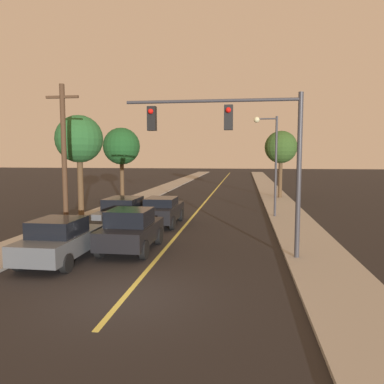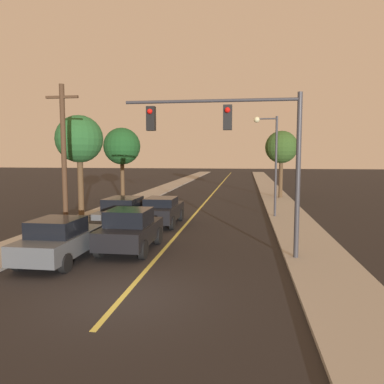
% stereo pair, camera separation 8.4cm
% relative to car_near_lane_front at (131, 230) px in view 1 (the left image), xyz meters
% --- Properties ---
extents(ground_plane, '(200.00, 200.00, 0.00)m').
position_rel_car_near_lane_front_xyz_m(ground_plane, '(1.33, -4.96, -0.86)').
color(ground_plane, black).
extents(road_surface, '(9.48, 80.00, 0.01)m').
position_rel_car_near_lane_front_xyz_m(road_surface, '(1.33, 31.04, -0.86)').
color(road_surface, black).
rests_on(road_surface, ground).
extents(sidewalk_left, '(2.50, 80.00, 0.12)m').
position_rel_car_near_lane_front_xyz_m(sidewalk_left, '(-4.66, 31.04, -0.80)').
color(sidewalk_left, '#9E998E').
rests_on(sidewalk_left, ground).
extents(sidewalk_right, '(2.50, 80.00, 0.12)m').
position_rel_car_near_lane_front_xyz_m(sidewalk_right, '(7.32, 31.04, -0.80)').
color(sidewalk_right, '#9E998E').
rests_on(sidewalk_right, ground).
extents(car_near_lane_front, '(1.95, 3.93, 1.71)m').
position_rel_car_near_lane_front_xyz_m(car_near_lane_front, '(0.00, 0.00, 0.00)').
color(car_near_lane_front, black).
rests_on(car_near_lane_front, ground).
extents(car_near_lane_second, '(1.92, 4.32, 1.54)m').
position_rel_car_near_lane_front_xyz_m(car_near_lane_second, '(0.00, 5.73, -0.05)').
color(car_near_lane_second, black).
rests_on(car_near_lane_second, ground).
extents(car_outer_lane_front, '(1.90, 4.13, 1.59)m').
position_rel_car_near_lane_front_xyz_m(car_outer_lane_front, '(-2.09, -1.86, -0.06)').
color(car_outer_lane_front, '#474C51').
rests_on(car_outer_lane_front, ground).
extents(car_outer_lane_second, '(2.08, 5.13, 1.53)m').
position_rel_car_near_lane_front_xyz_m(car_outer_lane_second, '(-2.09, 5.46, -0.07)').
color(car_outer_lane_second, '#474C51').
rests_on(car_outer_lane_second, ground).
extents(traffic_signal_mast, '(6.47, 0.42, 5.97)m').
position_rel_car_near_lane_front_xyz_m(traffic_signal_mast, '(4.31, -0.53, 3.61)').
color(traffic_signal_mast, '#333338').
rests_on(traffic_signal_mast, ground).
extents(streetlamp_right, '(1.45, 0.36, 6.09)m').
position_rel_car_near_lane_front_xyz_m(streetlamp_right, '(6.06, 8.97, 3.22)').
color(streetlamp_right, '#333338').
rests_on(streetlamp_right, ground).
extents(utility_pole_left, '(1.60, 0.24, 7.07)m').
position_rel_car_near_lane_front_xyz_m(utility_pole_left, '(-4.01, 2.46, 2.95)').
color(utility_pole_left, '#422D1E').
rests_on(utility_pole_left, ground).
extents(tree_left_near, '(2.91, 2.91, 6.20)m').
position_rel_car_near_lane_front_xyz_m(tree_left_near, '(-5.59, 7.61, 3.95)').
color(tree_left_near, '#4C3823').
rests_on(tree_left_near, ground).
extents(tree_left_far, '(3.05, 3.05, 6.02)m').
position_rel_car_near_lane_front_xyz_m(tree_left_far, '(-5.63, 15.72, 3.72)').
color(tree_left_far, '#4C3823').
rests_on(tree_left_far, ground).
extents(tree_right_near, '(2.85, 2.85, 5.89)m').
position_rel_car_near_lane_front_xyz_m(tree_right_near, '(7.68, 19.52, 3.67)').
color(tree_right_near, '#4C3823').
rests_on(tree_right_near, ground).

